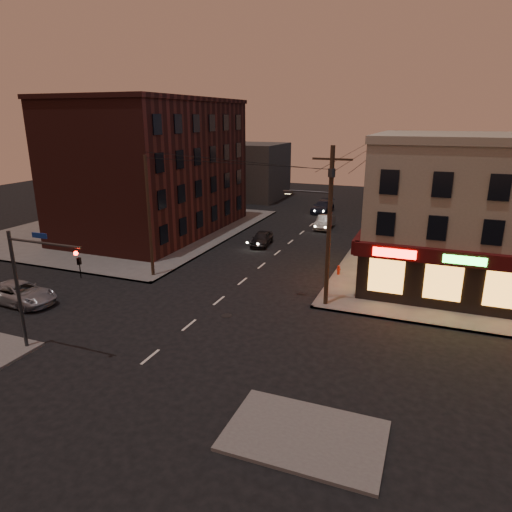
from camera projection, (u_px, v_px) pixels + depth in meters
The scene contains 17 objects.
ground at pixel (189, 325), 26.83m from camera, with size 120.00×120.00×0.00m, color black.
sidewalk_ne at pixel (497, 265), 37.40m from camera, with size 24.00×28.00×0.15m, color #514F4C.
sidewalk_nw at pixel (131, 228), 50.02m from camera, with size 24.00×28.00×0.15m, color #514F4C.
pizza_building at pixel (483, 213), 31.63m from camera, with size 15.85×12.85×10.50m.
brick_apartment at pixel (154, 168), 46.87m from camera, with size 12.00×20.00×13.00m, color #411815.
bg_building_ne_a at pixel (447, 188), 54.70m from camera, with size 10.00×12.00×7.00m, color #3F3D3A.
bg_building_nw at pixel (252, 171), 67.58m from camera, with size 9.00×10.00×8.00m, color #3F3D3A.
bg_building_ne_b at pixel (432, 178), 68.01m from camera, with size 8.00×8.00×6.00m, color #3F3D3A.
utility_pole_main at pixel (328, 219), 27.96m from camera, with size 4.20×0.44×10.00m.
utility_pole_far at pixel (381, 182), 51.55m from camera, with size 0.26×0.26×9.00m, color #382619.
utility_pole_west at pixel (149, 217), 33.63m from camera, with size 0.24×0.24×9.00m, color #382619.
traffic_signal at pixel (31, 277), 22.58m from camera, with size 4.49×0.32×6.47m.
suv_cross at pixel (21, 293), 29.75m from camera, with size 2.33×5.05×1.40m, color gray.
sedan_near at pixel (262, 238), 43.30m from camera, with size 1.57×3.91×1.33m, color black.
sedan_mid at pixel (325, 222), 49.82m from camera, with size 1.51×4.33×1.43m, color slate.
sedan_far at pixel (323, 207), 58.23m from camera, with size 2.07×5.09×1.48m, color #171E2F.
fire_hydrant at pixel (339, 269), 34.92m from camera, with size 0.32×0.32×0.71m.
Camera 1 is at (12.63, -21.31, 11.75)m, focal length 32.00 mm.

